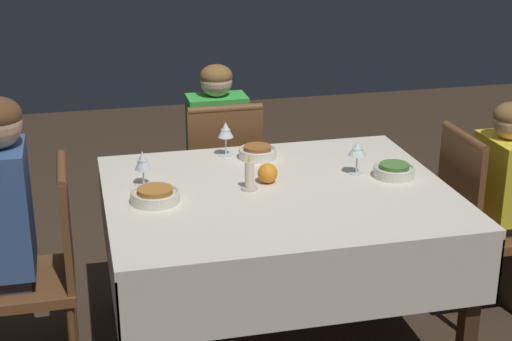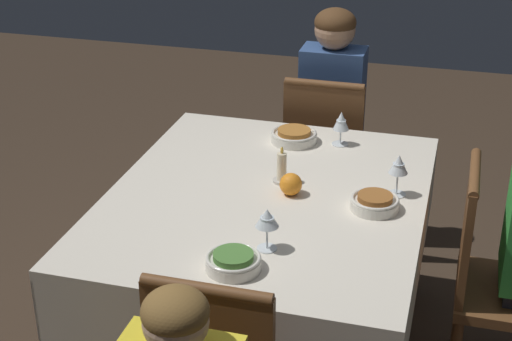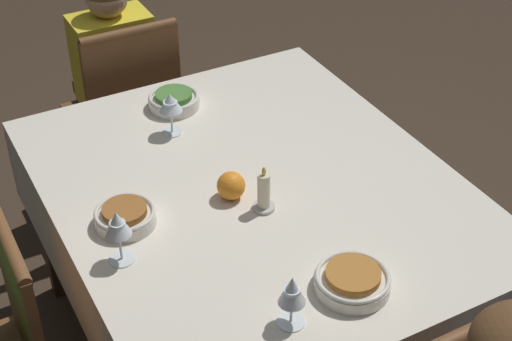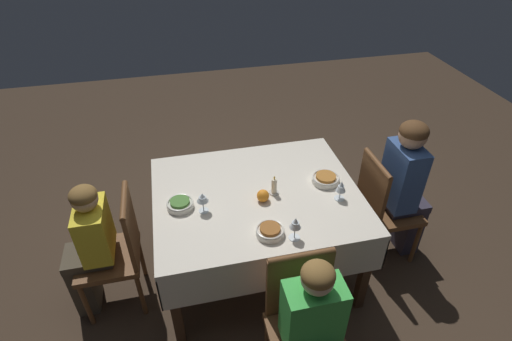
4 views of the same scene
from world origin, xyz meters
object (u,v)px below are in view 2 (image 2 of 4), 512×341
object	(u,v)px
bowl_south	(375,202)
wine_glass_south	(399,166)
chair_east	(326,154)
dining_table	(267,215)
wine_glass_west	(267,220)
bowl_west	(233,261)
chair_south	(495,275)
orange_fruit	(291,184)
candle_centerpiece	(282,169)
person_adult_denim	(333,109)
bowl_east	(294,136)
wine_glass_east	(341,122)

from	to	relation	value
bowl_south	wine_glass_south	bearing A→B (deg)	-24.76
chair_east	wine_glass_south	size ratio (longest dim) A/B	5.70
dining_table	wine_glass_west	xyz separation A→B (m)	(-0.37, -0.10, 0.19)
wine_glass_south	bowl_west	xyz separation A→B (m)	(-0.63, 0.42, -0.09)
chair_south	orange_fruit	world-z (taller)	chair_south
wine_glass_south	bowl_west	distance (m)	0.77
orange_fruit	wine_glass_west	bearing A→B (deg)	-177.88
chair_east	bowl_west	size ratio (longest dim) A/B	5.22
wine_glass_south	candle_centerpiece	distance (m)	0.43
person_adult_denim	wine_glass_west	size ratio (longest dim) A/B	8.16
chair_east	chair_south	size ratio (longest dim) A/B	1.00
chair_south	wine_glass_west	xyz separation A→B (m)	(-0.44, 0.73, 0.36)
bowl_east	bowl_west	distance (m)	1.01
bowl_east	chair_south	bearing A→B (deg)	-116.58
person_adult_denim	orange_fruit	world-z (taller)	person_adult_denim
wine_glass_east	bowl_south	xyz separation A→B (m)	(-0.53, -0.22, -0.07)
bowl_east	candle_centerpiece	bearing A→B (deg)	-173.96
dining_table	bowl_south	bearing A→B (deg)	-91.41
bowl_south	orange_fruit	distance (m)	0.31
person_adult_denim	bowl_west	world-z (taller)	person_adult_denim
person_adult_denim	bowl_east	xyz separation A→B (m)	(-0.61, 0.06, 0.10)
person_adult_denim	bowl_south	bearing A→B (deg)	107.40
wine_glass_west	chair_south	bearing A→B (deg)	-58.88
candle_centerpiece	person_adult_denim	bearing A→B (deg)	-0.99
chair_south	bowl_west	size ratio (longest dim) A/B	5.22
dining_table	wine_glass_west	world-z (taller)	wine_glass_west
dining_table	orange_fruit	world-z (taller)	orange_fruit
chair_south	candle_centerpiece	bearing A→B (deg)	87.19
wine_glass_south	wine_glass_west	bearing A→B (deg)	144.18
chair_east	chair_south	xyz separation A→B (m)	(-0.88, -0.79, 0.00)
bowl_south	candle_centerpiece	size ratio (longest dim) A/B	1.19
chair_east	bowl_west	bearing A→B (deg)	89.44
chair_south	wine_glass_south	xyz separation A→B (m)	(0.05, 0.38, 0.36)
wine_glass_south	orange_fruit	bearing A→B (deg)	105.21
chair_south	wine_glass_east	world-z (taller)	chair_south
bowl_east	wine_glass_south	xyz separation A→B (m)	(-0.37, -0.47, 0.09)
chair_south	wine_glass_east	distance (m)	0.87
person_adult_denim	wine_glass_east	world-z (taller)	person_adult_denim
chair_east	orange_fruit	distance (m)	0.98
chair_east	bowl_west	xyz separation A→B (m)	(-1.47, 0.01, 0.28)
chair_east	wine_glass_west	xyz separation A→B (m)	(-1.32, -0.05, 0.36)
wine_glass_south	wine_glass_west	size ratio (longest dim) A/B	1.10
bowl_east	dining_table	bearing A→B (deg)	-178.46
chair_south	orange_fruit	xyz separation A→B (m)	(-0.05, 0.75, 0.29)
dining_table	chair_east	distance (m)	0.97
chair_south	orange_fruit	bearing A→B (deg)	93.86
chair_east	bowl_south	size ratio (longest dim) A/B	5.28
wine_glass_east	bowl_south	size ratio (longest dim) A/B	0.85
bowl_south	orange_fruit	world-z (taller)	orange_fruit
bowl_south	candle_centerpiece	distance (m)	0.39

